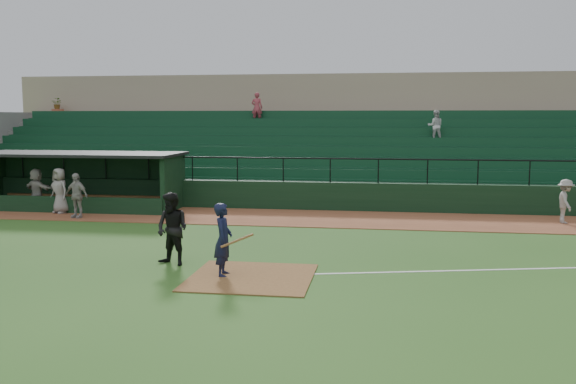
# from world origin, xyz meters

# --- Properties ---
(ground) EXTENTS (90.00, 90.00, 0.00)m
(ground) POSITION_xyz_m (0.00, 0.00, 0.00)
(ground) COLOR #29531B
(ground) RESTS_ON ground
(warning_track) EXTENTS (40.00, 4.00, 0.03)m
(warning_track) POSITION_xyz_m (0.00, 8.00, 0.01)
(warning_track) COLOR brown
(warning_track) RESTS_ON ground
(home_plate_dirt) EXTENTS (3.00, 3.00, 0.03)m
(home_plate_dirt) POSITION_xyz_m (0.00, -1.00, 0.01)
(home_plate_dirt) COLOR brown
(home_plate_dirt) RESTS_ON ground
(foul_line) EXTENTS (17.49, 4.44, 0.01)m
(foul_line) POSITION_xyz_m (8.00, 1.20, 0.01)
(foul_line) COLOR white
(foul_line) RESTS_ON ground
(stadium_structure) EXTENTS (38.00, 13.08, 6.40)m
(stadium_structure) POSITION_xyz_m (-0.00, 16.46, 2.30)
(stadium_structure) COLOR black
(stadium_structure) RESTS_ON ground
(dugout) EXTENTS (8.90, 3.20, 2.42)m
(dugout) POSITION_xyz_m (-9.75, 9.56, 1.33)
(dugout) COLOR black
(dugout) RESTS_ON ground
(batter_at_plate) EXTENTS (1.04, 0.72, 1.84)m
(batter_at_plate) POSITION_xyz_m (-0.71, -0.93, 0.92)
(batter_at_plate) COLOR black
(batter_at_plate) RESTS_ON ground
(umpire) EXTENTS (1.15, 1.03, 1.95)m
(umpire) POSITION_xyz_m (-2.35, -0.01, 0.97)
(umpire) COLOR black
(umpire) RESTS_ON ground
(runner) EXTENTS (0.63, 1.07, 1.63)m
(runner) POSITION_xyz_m (9.85, 8.24, 0.85)
(runner) COLOR gray
(runner) RESTS_ON warning_track
(dugout_player_a) EXTENTS (1.09, 0.65, 1.75)m
(dugout_player_a) POSITION_xyz_m (-8.57, 6.66, 0.90)
(dugout_player_a) COLOR #A29C97
(dugout_player_a) RESTS_ON warning_track
(dugout_player_b) EXTENTS (1.06, 0.92, 1.84)m
(dugout_player_b) POSITION_xyz_m (-9.82, 7.66, 0.95)
(dugout_player_b) COLOR gray
(dugout_player_b) RESTS_ON warning_track
(dugout_player_c) EXTENTS (1.71, 1.10, 1.76)m
(dugout_player_c) POSITION_xyz_m (-11.15, 8.19, 0.91)
(dugout_player_c) COLOR #A5A09B
(dugout_player_c) RESTS_ON warning_track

